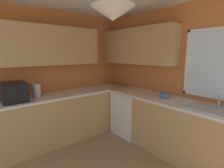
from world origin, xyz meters
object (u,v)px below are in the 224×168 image
(microwave, at_px, (14,92))
(bowl, at_px, (165,95))
(dishwasher, at_px, (131,113))
(sink_assembly, at_px, (214,109))
(kettle, at_px, (37,91))

(microwave, distance_m, bowl, 2.47)
(dishwasher, height_order, sink_assembly, sink_assembly)
(kettle, height_order, bowl, kettle)
(sink_assembly, relative_size, bowl, 3.96)
(bowl, bearing_deg, sink_assembly, 0.44)
(sink_assembly, distance_m, bowl, 0.77)
(microwave, relative_size, kettle, 1.98)
(kettle, xyz_separation_m, sink_assembly, (2.18, 1.68, -0.11))
(kettle, height_order, sink_assembly, kettle)
(bowl, bearing_deg, dishwasher, -177.77)
(bowl, bearing_deg, microwave, -125.35)
(microwave, bearing_deg, bowl, 54.65)
(kettle, bearing_deg, bowl, 49.85)
(dishwasher, bearing_deg, bowl, 2.23)
(dishwasher, xyz_separation_m, microwave, (-0.66, -1.98, 0.62))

